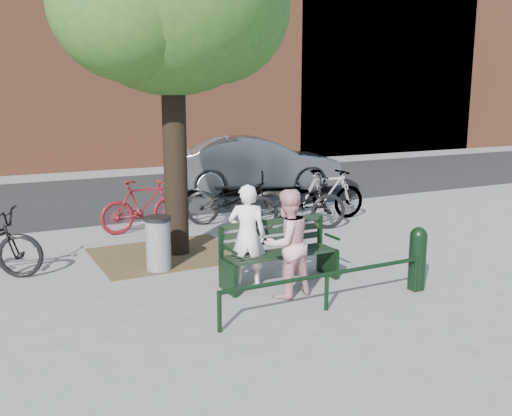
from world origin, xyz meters
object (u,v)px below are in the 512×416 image
person_left (247,235)px  person_right (287,243)px  litter_bin (158,243)px  park_bench (278,251)px  bicycle_c (235,199)px  parked_car (256,164)px  bollard (417,256)px

person_left → person_right: (0.28, -0.65, 0.00)m
litter_bin → park_bench: bearing=-43.9°
litter_bin → bicycle_c: (2.46, 2.36, 0.12)m
person_left → parked_car: (3.84, 7.14, 0.04)m
bollard → litter_bin: (-2.99, 2.53, -0.05)m
person_left → person_right: bearing=142.4°
person_left → person_right: size_ratio=1.00×
parked_car → bicycle_c: bearing=160.8°
person_right → bollard: bearing=152.9°
litter_bin → person_right: bearing=-57.9°
park_bench → bicycle_c: bearing=73.9°
person_left → litter_bin: bearing=-24.5°
person_right → litter_bin: bearing=-66.1°
park_bench → parked_car: size_ratio=0.37×
parked_car → litter_bin: bearing=155.2°
person_left → bicycle_c: bearing=-83.6°
person_right → bicycle_c: person_right is taller
person_left → litter_bin: 1.60m
parked_car → person_right: bearing=169.7°
litter_bin → bicycle_c: 3.41m
bollard → person_left: bearing=148.5°
park_bench → person_right: person_right is taller
park_bench → litter_bin: bearing=136.1°
person_right → bicycle_c: size_ratio=0.69×
person_right → bicycle_c: (1.25, 4.28, -0.18)m
park_bench → litter_bin: (-1.39, 1.34, -0.04)m
park_bench → bollard: 1.99m
person_left → person_right: person_right is taller
park_bench → bicycle_c: (1.07, 3.70, 0.09)m
bollard → bicycle_c: size_ratio=0.42×
bicycle_c → person_left: bearing=-176.5°
park_bench → parked_car: (3.38, 7.21, 0.31)m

